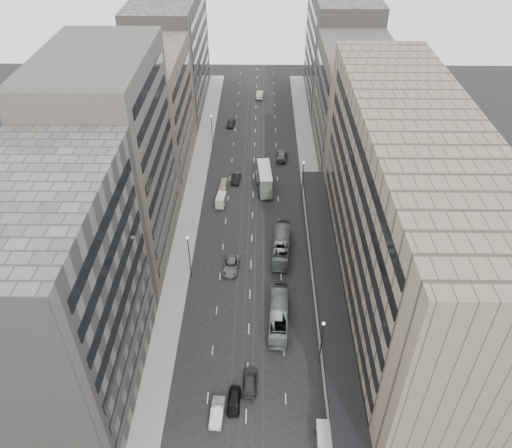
{
  "coord_description": "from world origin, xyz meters",
  "views": [
    {
      "loc": [
        1.69,
        -47.48,
        56.57
      ],
      "look_at": [
        0.82,
        17.35,
        6.79
      ],
      "focal_mm": 35.0,
      "sensor_mm": 36.0,
      "label": 1
    }
  ],
  "objects_px": {
    "bus_near": "(279,315)",
    "sedan_1": "(217,412)",
    "vw_microbus": "(324,440)",
    "bus_far": "(281,245)",
    "panel_van": "(221,200)",
    "sedan_2": "(231,265)",
    "double_decker": "(265,179)",
    "sedan_0": "(234,401)"
  },
  "relations": [
    {
      "from": "panel_van",
      "to": "bus_near",
      "type": "bearing_deg",
      "value": -64.28
    },
    {
      "from": "double_decker",
      "to": "sedan_0",
      "type": "distance_m",
      "value": 49.37
    },
    {
      "from": "bus_near",
      "to": "double_decker",
      "type": "xyz_separation_m",
      "value": [
        -2.07,
        35.55,
        1.03
      ]
    },
    {
      "from": "bus_near",
      "to": "sedan_1",
      "type": "bearing_deg",
      "value": 65.58
    },
    {
      "from": "panel_van",
      "to": "sedan_2",
      "type": "distance_m",
      "value": 18.55
    },
    {
      "from": "panel_van",
      "to": "sedan_2",
      "type": "xyz_separation_m",
      "value": [
        2.9,
        -18.32,
        -0.51
      ]
    },
    {
      "from": "bus_far",
      "to": "sedan_1",
      "type": "xyz_separation_m",
      "value": [
        -8.75,
        -31.19,
        -0.85
      ]
    },
    {
      "from": "bus_far",
      "to": "sedan_2",
      "type": "bearing_deg",
      "value": 32.09
    },
    {
      "from": "panel_van",
      "to": "sedan_1",
      "type": "bearing_deg",
      "value": -80.41
    },
    {
      "from": "double_decker",
      "to": "sedan_1",
      "type": "height_order",
      "value": "double_decker"
    },
    {
      "from": "bus_near",
      "to": "panel_van",
      "type": "xyz_separation_m",
      "value": [
        -10.53,
        29.84,
        -0.29
      ]
    },
    {
      "from": "bus_far",
      "to": "sedan_1",
      "type": "bearing_deg",
      "value": 79.06
    },
    {
      "from": "bus_far",
      "to": "panel_van",
      "type": "bearing_deg",
      "value": -46.09
    },
    {
      "from": "double_decker",
      "to": "sedan_1",
      "type": "distance_m",
      "value": 51.21
    },
    {
      "from": "bus_far",
      "to": "panel_van",
      "type": "relative_size",
      "value": 2.98
    },
    {
      "from": "double_decker",
      "to": "sedan_2",
      "type": "bearing_deg",
      "value": -107.63
    },
    {
      "from": "vw_microbus",
      "to": "sedan_0",
      "type": "distance_m",
      "value": 12.02
    },
    {
      "from": "bus_far",
      "to": "sedan_2",
      "type": "distance_m",
      "value": 9.56
    },
    {
      "from": "double_decker",
      "to": "vw_microbus",
      "type": "height_order",
      "value": "double_decker"
    },
    {
      "from": "double_decker",
      "to": "sedan_0",
      "type": "bearing_deg",
      "value": -99.07
    },
    {
      "from": "double_decker",
      "to": "panel_van",
      "type": "relative_size",
      "value": 2.36
    },
    {
      "from": "vw_microbus",
      "to": "sedan_2",
      "type": "xyz_separation_m",
      "value": [
        -12.48,
        30.47,
        -0.48
      ]
    },
    {
      "from": "bus_near",
      "to": "double_decker",
      "type": "height_order",
      "value": "double_decker"
    },
    {
      "from": "bus_near",
      "to": "vw_microbus",
      "type": "xyz_separation_m",
      "value": [
        4.85,
        -18.95,
        -0.31
      ]
    },
    {
      "from": "bus_near",
      "to": "panel_van",
      "type": "bearing_deg",
      "value": -67.6
    },
    {
      "from": "bus_far",
      "to": "vw_microbus",
      "type": "relative_size",
      "value": 2.7
    },
    {
      "from": "bus_far",
      "to": "double_decker",
      "type": "xyz_separation_m",
      "value": [
        -2.9,
        19.65,
        1.01
      ]
    },
    {
      "from": "bus_near",
      "to": "panel_van",
      "type": "height_order",
      "value": "bus_near"
    },
    {
      "from": "bus_far",
      "to": "sedan_2",
      "type": "xyz_separation_m",
      "value": [
        -8.46,
        -4.38,
        -0.82
      ]
    },
    {
      "from": "sedan_2",
      "to": "sedan_1",
      "type": "bearing_deg",
      "value": -85.49
    },
    {
      "from": "bus_near",
      "to": "sedan_1",
      "type": "xyz_separation_m",
      "value": [
        -7.92,
        -15.3,
        -0.83
      ]
    },
    {
      "from": "vw_microbus",
      "to": "sedan_1",
      "type": "xyz_separation_m",
      "value": [
        -12.77,
        3.65,
        -0.51
      ]
    },
    {
      "from": "sedan_1",
      "to": "sedan_0",
      "type": "bearing_deg",
      "value": 43.1
    },
    {
      "from": "vw_microbus",
      "to": "bus_near",
      "type": "bearing_deg",
      "value": 106.47
    },
    {
      "from": "sedan_0",
      "to": "sedan_1",
      "type": "xyz_separation_m",
      "value": [
        -2.0,
        -1.66,
        0.01
      ]
    },
    {
      "from": "vw_microbus",
      "to": "sedan_2",
      "type": "distance_m",
      "value": 32.93
    },
    {
      "from": "bus_far",
      "to": "sedan_1",
      "type": "relative_size",
      "value": 2.58
    },
    {
      "from": "bus_far",
      "to": "sedan_0",
      "type": "height_order",
      "value": "bus_far"
    },
    {
      "from": "double_decker",
      "to": "sedan_2",
      "type": "height_order",
      "value": "double_decker"
    },
    {
      "from": "vw_microbus",
      "to": "panel_van",
      "type": "bearing_deg",
      "value": 109.6
    },
    {
      "from": "bus_far",
      "to": "panel_van",
      "type": "distance_m",
      "value": 17.98
    },
    {
      "from": "sedan_0",
      "to": "sedan_2",
      "type": "distance_m",
      "value": 25.21
    }
  ]
}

